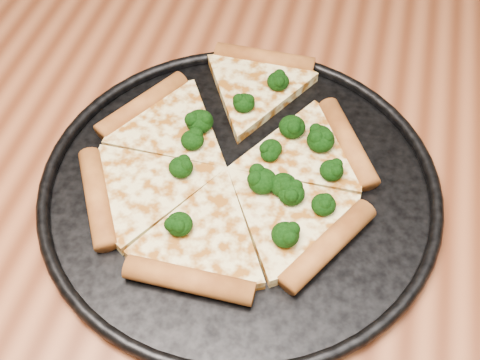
# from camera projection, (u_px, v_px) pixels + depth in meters

# --- Properties ---
(dining_table) EXTENTS (1.20, 0.90, 0.75)m
(dining_table) POSITION_uv_depth(u_px,v_px,m) (227.00, 219.00, 0.73)
(dining_table) COLOR #9B5230
(dining_table) RESTS_ON ground
(pizza_pan) EXTENTS (0.41, 0.41, 0.02)m
(pizza_pan) POSITION_uv_depth(u_px,v_px,m) (240.00, 185.00, 0.64)
(pizza_pan) COLOR black
(pizza_pan) RESTS_ON dining_table
(pizza) EXTENTS (0.31, 0.33, 0.02)m
(pizza) POSITION_uv_depth(u_px,v_px,m) (229.00, 164.00, 0.64)
(pizza) COLOR #FFED9C
(pizza) RESTS_ON pizza_pan
(broccoli_florets) EXTENTS (0.17, 0.24, 0.02)m
(broccoli_florets) POSITION_uv_depth(u_px,v_px,m) (266.00, 157.00, 0.64)
(broccoli_florets) COLOR black
(broccoli_florets) RESTS_ON pizza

